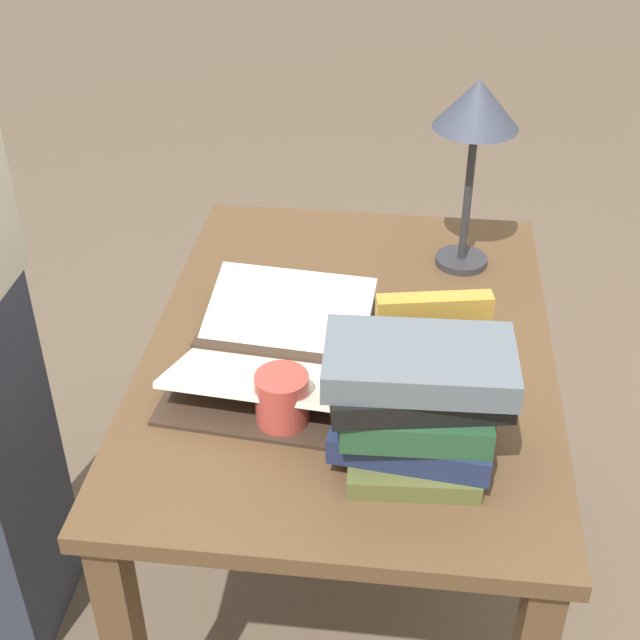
{
  "coord_description": "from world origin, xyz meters",
  "views": [
    {
      "loc": [
        1.43,
        0.11,
        1.77
      ],
      "look_at": [
        0.04,
        -0.06,
        0.81
      ],
      "focal_mm": 50.0,
      "sensor_mm": 36.0,
      "label": 1
    }
  ],
  "objects_px": {
    "book_stack_tall": "(416,404)",
    "reading_lamp": "(476,117)",
    "open_book": "(275,350)",
    "coffee_mug": "(283,399)",
    "book_standing_upright": "(431,351)"
  },
  "relations": [
    {
      "from": "book_stack_tall",
      "to": "reading_lamp",
      "type": "bearing_deg",
      "value": 172.04
    },
    {
      "from": "open_book",
      "to": "book_stack_tall",
      "type": "bearing_deg",
      "value": 53.37
    },
    {
      "from": "open_book",
      "to": "reading_lamp",
      "type": "bearing_deg",
      "value": 143.64
    },
    {
      "from": "open_book",
      "to": "book_stack_tall",
      "type": "xyz_separation_m",
      "value": [
        0.24,
        0.27,
        0.09
      ]
    },
    {
      "from": "coffee_mug",
      "to": "book_stack_tall",
      "type": "bearing_deg",
      "value": 74.4
    },
    {
      "from": "open_book",
      "to": "book_standing_upright",
      "type": "relative_size",
      "value": 2.2
    },
    {
      "from": "book_standing_upright",
      "to": "reading_lamp",
      "type": "xyz_separation_m",
      "value": [
        -0.5,
        0.07,
        0.24
      ]
    },
    {
      "from": "book_stack_tall",
      "to": "book_standing_upright",
      "type": "relative_size",
      "value": 1.36
    },
    {
      "from": "book_stack_tall",
      "to": "reading_lamp",
      "type": "distance_m",
      "value": 0.7
    },
    {
      "from": "reading_lamp",
      "to": "coffee_mug",
      "type": "relative_size",
      "value": 3.41
    },
    {
      "from": "book_standing_upright",
      "to": "reading_lamp",
      "type": "relative_size",
      "value": 0.53
    },
    {
      "from": "book_standing_upright",
      "to": "coffee_mug",
      "type": "xyz_separation_m",
      "value": [
        0.09,
        -0.25,
        -0.06
      ]
    },
    {
      "from": "book_standing_upright",
      "to": "reading_lamp",
      "type": "height_order",
      "value": "reading_lamp"
    },
    {
      "from": "coffee_mug",
      "to": "book_standing_upright",
      "type": "bearing_deg",
      "value": 109.44
    },
    {
      "from": "open_book",
      "to": "book_stack_tall",
      "type": "distance_m",
      "value": 0.37
    }
  ]
}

